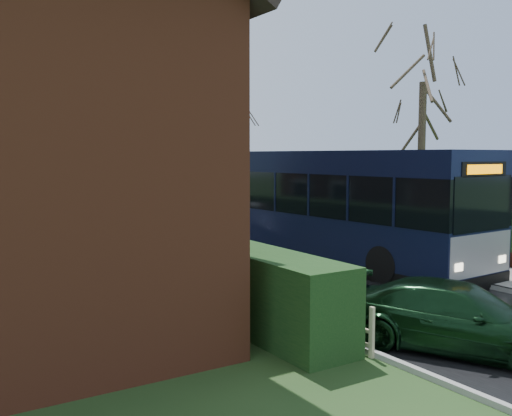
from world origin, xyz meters
TOP-DOWN VIEW (x-y plane):
  - ground at (0.00, 0.00)m, footprint 140.00×140.00m
  - road at (0.00, 10.00)m, footprint 6.00×100.00m
  - pavement at (4.25, 10.00)m, footprint 2.50×100.00m
  - kerb_right at (3.05, 10.00)m, footprint 0.12×100.00m
  - kerb_left at (-3.05, 10.00)m, footprint 0.12×100.00m
  - front_hedge at (-3.90, 5.00)m, footprint 1.20×16.00m
  - picket_fence at (-3.15, 5.00)m, footprint 0.10×16.00m
  - right_wall_hedge at (5.80, 10.00)m, footprint 0.60×50.00m
  - bus at (2.20, 4.92)m, footprint 3.42×12.10m
  - car_silver at (-2.80, 11.12)m, footprint 2.78×4.79m
  - car_green at (-1.60, -3.56)m, footprint 3.47×4.52m
  - car_distant at (2.00, 38.14)m, footprint 1.73×4.50m
  - bus_stop_sign at (4.00, 2.38)m, footprint 0.12×0.45m
  - tree_right_near at (8.17, 6.00)m, footprint 4.26×4.26m
  - tree_right_far at (6.11, 18.89)m, footprint 3.96×3.96m

SIDE VIEW (x-z plane):
  - ground at x=0.00m, z-range 0.00..0.00m
  - road at x=0.00m, z-range 0.00..0.02m
  - kerb_left at x=-3.05m, z-range 0.00..0.10m
  - pavement at x=4.25m, z-range 0.00..0.14m
  - kerb_right at x=3.05m, z-range 0.00..0.14m
  - picket_fence at x=-3.15m, z-range 0.00..0.90m
  - car_green at x=-1.60m, z-range 0.00..1.22m
  - car_distant at x=2.00m, z-range 0.00..1.46m
  - car_silver at x=-2.80m, z-range 0.00..1.53m
  - front_hedge at x=-3.90m, z-range 0.00..1.60m
  - right_wall_hedge at x=5.80m, z-range 0.12..1.92m
  - bus at x=2.20m, z-range -0.02..3.62m
  - bus_stop_sign at x=4.00m, z-range 0.47..3.41m
  - tree_right_far at x=6.11m, z-range 1.89..9.54m
  - tree_right_near at x=8.17m, z-range 2.27..11.46m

